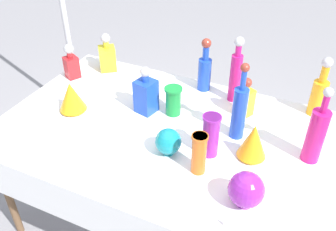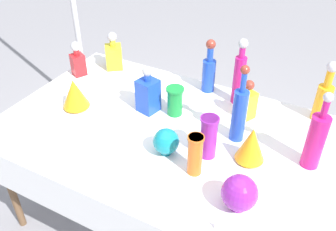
# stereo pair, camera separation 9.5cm
# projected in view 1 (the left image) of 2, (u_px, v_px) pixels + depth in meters

# --- Properties ---
(ground_plane) EXTENTS (40.00, 40.00, 0.00)m
(ground_plane) POSITION_uv_depth(u_px,v_px,m) (168.00, 220.00, 2.49)
(ground_plane) COLOR gray
(display_table) EXTENTS (1.86, 1.16, 0.76)m
(display_table) POSITION_uv_depth(u_px,v_px,m) (166.00, 140.00, 2.05)
(display_table) COLOR white
(display_table) RESTS_ON ground
(tall_bottle_0) EXTENTS (0.07, 0.07, 0.41)m
(tall_bottle_0) POSITION_uv_depth(u_px,v_px,m) (236.00, 73.00, 2.18)
(tall_bottle_0) COLOR #C61972
(tall_bottle_0) RESTS_ON display_table
(tall_bottle_1) EXTENTS (0.09, 0.09, 0.41)m
(tall_bottle_1) POSITION_uv_depth(u_px,v_px,m) (316.00, 134.00, 1.76)
(tall_bottle_1) COLOR #C61972
(tall_bottle_1) RESTS_ON display_table
(tall_bottle_2) EXTENTS (0.09, 0.09, 0.36)m
(tall_bottle_2) POSITION_uv_depth(u_px,v_px,m) (319.00, 92.00, 2.09)
(tall_bottle_2) COLOR orange
(tall_bottle_2) RESTS_ON display_table
(tall_bottle_3) EXTENTS (0.08, 0.08, 0.35)m
(tall_bottle_3) POSITION_uv_depth(u_px,v_px,m) (205.00, 69.00, 2.31)
(tall_bottle_3) COLOR blue
(tall_bottle_3) RESTS_ON display_table
(tall_bottle_4) EXTENTS (0.08, 0.08, 0.43)m
(tall_bottle_4) POSITION_uv_depth(u_px,v_px,m) (239.00, 110.00, 1.91)
(tall_bottle_4) COLOR blue
(tall_bottle_4) RESTS_ON display_table
(square_decanter_0) EXTENTS (0.11, 0.11, 0.24)m
(square_decanter_0) POSITION_uv_depth(u_px,v_px,m) (245.00, 100.00, 2.11)
(square_decanter_0) COLOR yellow
(square_decanter_0) RESTS_ON display_table
(square_decanter_1) EXTENTS (0.13, 0.13, 0.29)m
(square_decanter_1) POSITION_uv_depth(u_px,v_px,m) (146.00, 94.00, 2.13)
(square_decanter_1) COLOR blue
(square_decanter_1) RESTS_ON display_table
(square_decanter_2) EXTENTS (0.15, 0.15, 0.26)m
(square_decanter_2) POSITION_uv_depth(u_px,v_px,m) (107.00, 56.00, 2.54)
(square_decanter_2) COLOR yellow
(square_decanter_2) RESTS_ON display_table
(square_decanter_3) EXTENTS (0.11, 0.11, 0.24)m
(square_decanter_3) POSITION_uv_depth(u_px,v_px,m) (71.00, 63.00, 2.46)
(square_decanter_3) COLOR red
(square_decanter_3) RESTS_ON display_table
(slender_vase_0) EXTENTS (0.09, 0.09, 0.23)m
(slender_vase_0) POSITION_uv_depth(u_px,v_px,m) (211.00, 134.00, 1.82)
(slender_vase_0) COLOR purple
(slender_vase_0) RESTS_ON display_table
(slender_vase_1) EXTENTS (0.08, 0.08, 0.21)m
(slender_vase_1) POSITION_uv_depth(u_px,v_px,m) (199.00, 153.00, 1.72)
(slender_vase_1) COLOR orange
(slender_vase_1) RESTS_ON display_table
(slender_vase_2) EXTENTS (0.10, 0.10, 0.17)m
(slender_vase_2) POSITION_uv_depth(u_px,v_px,m) (173.00, 100.00, 2.12)
(slender_vase_2) COLOR #198C38
(slender_vase_2) RESTS_ON display_table
(fluted_vase_0) EXTENTS (0.14, 0.14, 0.19)m
(fluted_vase_0) POSITION_uv_depth(u_px,v_px,m) (253.00, 141.00, 1.81)
(fluted_vase_0) COLOR orange
(fluted_vase_0) RESTS_ON display_table
(fluted_vase_1) EXTENTS (0.16, 0.16, 0.18)m
(fluted_vase_1) POSITION_uv_depth(u_px,v_px,m) (71.00, 97.00, 2.14)
(fluted_vase_1) COLOR orange
(fluted_vase_1) RESTS_ON display_table
(round_bowl_0) EXTENTS (0.13, 0.13, 0.14)m
(round_bowl_0) POSITION_uv_depth(u_px,v_px,m) (168.00, 142.00, 1.85)
(round_bowl_0) COLOR teal
(round_bowl_0) RESTS_ON display_table
(round_bowl_1) EXTENTS (0.16, 0.16, 0.17)m
(round_bowl_1) POSITION_uv_depth(u_px,v_px,m) (246.00, 190.00, 1.57)
(round_bowl_1) COLOR purple
(round_bowl_1) RESTS_ON display_table
(price_tag_left) EXTENTS (0.06, 0.02, 0.04)m
(price_tag_left) POSITION_uv_depth(u_px,v_px,m) (231.00, 226.00, 1.51)
(price_tag_left) COLOR white
(price_tag_left) RESTS_ON display_table
(price_tag_center) EXTENTS (0.05, 0.01, 0.04)m
(price_tag_center) POSITION_uv_depth(u_px,v_px,m) (14.00, 151.00, 1.87)
(price_tag_center) COLOR white
(price_tag_center) RESTS_ON display_table
(price_tag_right) EXTENTS (0.06, 0.02, 0.04)m
(price_tag_right) POSITION_uv_depth(u_px,v_px,m) (22.00, 150.00, 1.88)
(price_tag_right) COLOR white
(price_tag_right) RESTS_ON display_table
(canopy_pole) EXTENTS (0.18, 0.18, 2.43)m
(canopy_pole) POSITION_uv_depth(u_px,v_px,m) (64.00, 15.00, 2.90)
(canopy_pole) COLOR silver
(canopy_pole) RESTS_ON ground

